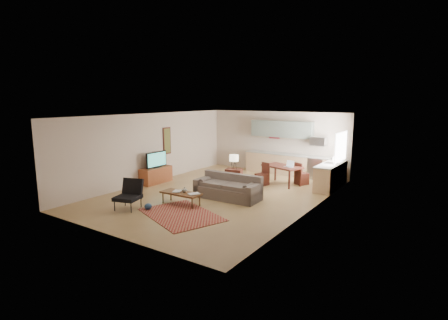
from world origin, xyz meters
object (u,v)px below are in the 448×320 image
Objects in this scene: coffee_table at (181,198)px; armchair at (128,195)px; tv_credenza at (156,175)px; console_table at (234,178)px; sofa at (228,187)px; dining_table at (282,175)px.

coffee_table is 1.61m from armchair.
console_table is at bearing 21.27° from tv_credenza.
sofa is 1.52m from console_table.
coffee_table is (-0.83, -1.37, -0.20)m from sofa.
armchair is at bearing -123.30° from console_table.
armchair reaches higher than tv_credenza.
console_table reaches higher than tv_credenza.
dining_table is (1.52, 4.11, 0.17)m from coffee_table.
tv_credenza is (-1.67, 2.86, -0.13)m from armchair.
console_table is (0.20, 2.76, 0.15)m from coffee_table.
coffee_table is at bearing -31.29° from tv_credenza.
armchair is (-1.02, -1.23, 0.24)m from coffee_table.
tv_credenza is 4.88m from dining_table.
sofa is 3.29× the size of console_table.
armchair is 3.31m from tv_credenza.
console_table is (2.89, 1.12, 0.04)m from tv_credenza.
dining_table reaches higher than coffee_table.
dining_table is (0.69, 2.74, -0.02)m from sofa.
armchair is at bearing -131.10° from coffee_table.
armchair is 0.60× the size of dining_table.
dining_table is (4.21, 2.48, 0.06)m from tv_credenza.
dining_table is (1.32, 1.36, 0.02)m from console_table.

